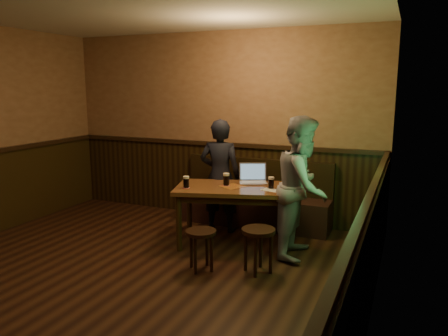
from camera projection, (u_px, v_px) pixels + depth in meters
room at (100, 171)px, 4.18m from camera, size 5.04×6.04×2.84m
bench at (255, 204)px, 6.36m from camera, size 2.20×0.50×0.95m
pub_table at (232, 194)px, 5.51m from camera, size 1.58×1.17×0.76m
stool_left at (201, 238)px, 4.76m from camera, size 0.36×0.36×0.45m
stool_right at (258, 238)px, 4.69m from camera, size 0.41×0.41×0.49m
pint_left at (186, 182)px, 5.40m from camera, size 0.10×0.10×0.15m
pint_mid at (226, 179)px, 5.53m from camera, size 0.10×0.10×0.16m
pint_right at (271, 183)px, 5.37m from camera, size 0.09×0.09×0.15m
laptop at (253, 178)px, 5.70m from camera, size 0.44×0.40×0.25m
menu at (271, 190)px, 5.30m from camera, size 0.25×0.20×0.00m
person_suit at (220, 176)px, 5.99m from camera, size 0.63×0.47×1.57m
person_grey at (302, 187)px, 5.12m from camera, size 0.64×0.82×1.67m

